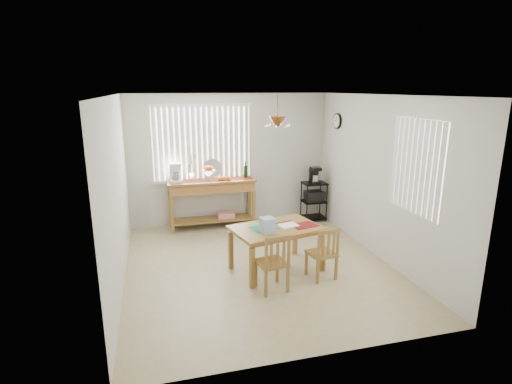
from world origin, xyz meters
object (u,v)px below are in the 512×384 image
object	(u,v)px
cart_items	(315,175)
dining_table	(276,232)
wire_cart	(314,198)
chair_right	(323,253)
sideboard	(212,192)
chair_left	(273,263)

from	to	relation	value
cart_items	dining_table	size ratio (longest dim) A/B	0.23
wire_cart	cart_items	distance (m)	0.47
wire_cart	chair_right	distance (m)	2.69
sideboard	chair_left	bearing A→B (deg)	-81.95
sideboard	chair_right	distance (m)	2.90
sideboard	cart_items	xyz separation A→B (m)	(2.11, -0.08, 0.24)
chair_left	sideboard	bearing A→B (deg)	98.05
sideboard	chair_left	size ratio (longest dim) A/B	2.05
chair_left	wire_cart	bearing A→B (deg)	57.60
chair_left	cart_items	bearing A→B (deg)	57.68
sideboard	cart_items	world-z (taller)	cart_items
sideboard	chair_right	world-z (taller)	sideboard
cart_items	chair_left	distance (m)	3.25
cart_items	chair_left	size ratio (longest dim) A/B	0.40
dining_table	chair_left	size ratio (longest dim) A/B	1.72
chair_left	dining_table	bearing A→B (deg)	69.42
chair_left	chair_right	xyz separation A→B (m)	(0.81, 0.17, -0.02)
sideboard	cart_items	size ratio (longest dim) A/B	5.15
sideboard	wire_cart	bearing A→B (deg)	-2.39
dining_table	chair_right	distance (m)	0.76
wire_cart	dining_table	distance (m)	2.56
wire_cart	dining_table	xyz separation A→B (m)	(-1.48, -2.08, 0.12)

